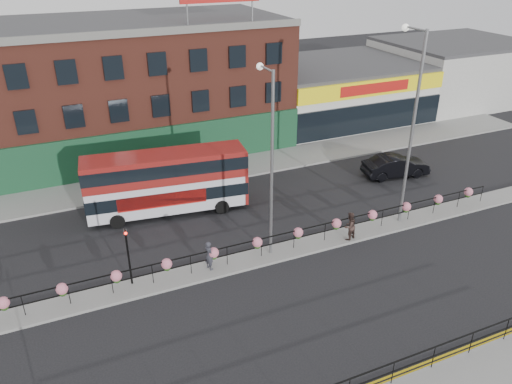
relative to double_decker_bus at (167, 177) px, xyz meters
name	(u,v)px	position (x,y,z in m)	size (l,w,h in m)	color
ground	(278,254)	(4.23, -7.18, -2.49)	(120.00, 120.00, 0.00)	black
north_pavement	(208,172)	(4.23, 4.82, -2.41)	(60.00, 4.00, 0.15)	gray
median	(278,253)	(4.23, -7.18, -2.41)	(60.00, 1.60, 0.15)	gray
yellow_line_inner	(384,378)	(4.23, -16.88, -2.48)	(60.00, 0.10, 0.01)	gold
yellow_line_outer	(387,382)	(4.23, -17.06, -2.48)	(60.00, 0.10, 0.01)	gold
brick_building	(126,86)	(0.23, 12.78, 2.64)	(25.00, 12.21, 10.30)	brown
supermarket	(336,90)	(20.23, 12.72, 0.16)	(15.00, 12.25, 5.30)	silver
warehouse_east	(452,70)	(34.98, 12.82, 0.66)	(14.50, 12.00, 6.30)	#B4B3AE
median_railing	(278,238)	(4.23, -7.18, -1.44)	(30.04, 0.56, 1.23)	black
south_railing	(350,384)	(2.23, -17.28, -1.53)	(20.04, 0.05, 1.12)	black
double_decker_bus	(167,177)	(0.00, 0.00, 0.00)	(10.23, 3.58, 4.05)	silver
car	(396,166)	(16.77, -1.34, -1.68)	(5.09, 2.48, 1.61)	black
pedestrian_a	(209,255)	(0.24, -7.15, -1.51)	(0.57, 0.70, 1.66)	#2F303A
pedestrian_b	(350,226)	(8.59, -7.62, -1.48)	(0.97, 0.85, 1.71)	#3A2924
lamp_column_west	(270,150)	(3.84, -6.82, 3.68)	(0.36, 1.78, 10.16)	gray
lamp_column_east	(411,114)	(12.65, -6.79, 4.45)	(0.41, 2.01, 11.46)	gray
traffic_light_median	(127,245)	(-3.77, -6.79, -0.02)	(0.15, 0.28, 3.65)	black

